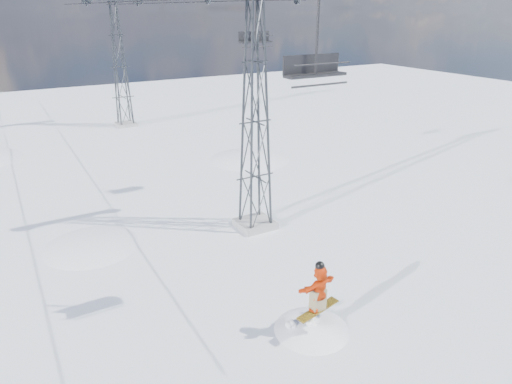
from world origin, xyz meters
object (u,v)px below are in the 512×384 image
lift_tower_near (255,122)px  lift_chair_near (314,67)px  snowboarder_jump (309,366)px  lift_tower_far (120,67)px

lift_tower_near → lift_chair_near: size_ratio=4.64×
lift_tower_near → lift_chair_near: lift_tower_near is taller
snowboarder_jump → lift_tower_far: bearing=86.0°
lift_tower_far → lift_chair_near: size_ratio=4.64×
lift_tower_near → snowboarder_jump: lift_tower_near is taller
lift_chair_near → snowboarder_jump: bearing=-100.7°
lift_tower_near → lift_tower_far: 25.00m
lift_tower_far → snowboarder_jump: (-2.34, -33.09, -7.10)m
lift_tower_near → lift_tower_far: bearing=90.0°
snowboarder_jump → lift_chair_near: (0.14, 0.73, 10.51)m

